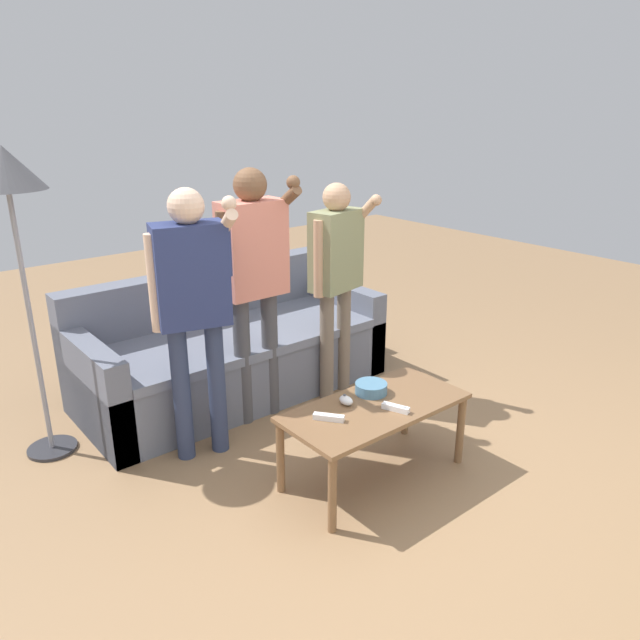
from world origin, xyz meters
name	(u,v)px	position (x,y,z in m)	size (l,w,h in m)	color
ground_plane	(357,485)	(0.00, 0.00, 0.00)	(12.00, 12.00, 0.00)	#93704C
couch	(230,351)	(0.10, 1.44, 0.29)	(2.10, 0.93, 0.82)	slate
coffee_table	(375,415)	(0.13, 0.01, 0.38)	(1.01, 0.48, 0.43)	brown
snack_bowl	(371,388)	(0.21, 0.13, 0.46)	(0.18, 0.18, 0.06)	teal
game_remote_nunchuk	(346,400)	(0.01, 0.12, 0.46)	(0.06, 0.09, 0.05)	white
floor_lamp	(8,187)	(-1.16, 1.41, 1.53)	(0.39, 0.39, 1.74)	#2D2D33
player_left	(193,295)	(-0.48, 0.81, 0.97)	(0.45, 0.40, 1.54)	#2D3856
player_center	(253,268)	(0.02, 0.98, 1.00)	(0.47, 0.31, 1.59)	#47474C
player_right	(336,266)	(0.63, 0.92, 0.92)	(0.46, 0.31, 1.47)	#756656
game_remote_wand_near	(329,417)	(-0.17, 0.05, 0.45)	(0.12, 0.15, 0.03)	white
game_remote_wand_far	(396,408)	(0.17, -0.10, 0.45)	(0.09, 0.15, 0.03)	white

